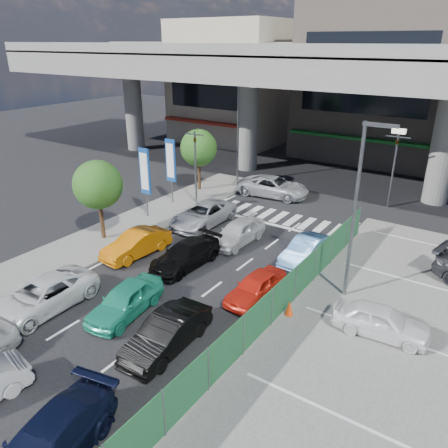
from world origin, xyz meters
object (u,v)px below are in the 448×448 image
Objects in this scene: sedan_white_mid_left at (42,296)px; sedan_black_mid at (185,255)px; traffic_light_left at (195,150)px; traffic_light_right at (396,153)px; minivan_navy_back at (46,447)px; kei_truck_front_right at (306,250)px; taxi_orange_right at (256,287)px; taxi_orange_left at (136,244)px; taxi_teal_mid at (125,300)px; parked_sedan_white at (381,321)px; crossing_wagon_silver at (274,187)px; street_lamp_left at (240,125)px; wagon_silver_front_left at (203,214)px; hatch_black_mid_right at (167,333)px; signboard_far at (171,162)px; signboard_near at (145,173)px; traffic_cone at (289,308)px; street_lamp_right at (360,199)px; tree_near at (98,185)px; tree_far at (199,148)px; sedan_white_front_mid at (238,232)px.

sedan_white_mid_left is 7.14m from sedan_black_mid.
traffic_light_left and traffic_light_right have the same top height.
minivan_navy_back reaches higher than kei_truck_front_right.
kei_truck_front_right is at bearing 75.56° from minivan_navy_back.
taxi_orange_left is at bearing -176.39° from taxi_orange_right.
taxi_teal_mid reaches higher than parked_sedan_white.
taxi_teal_mid is 0.98× the size of taxi_orange_left.
taxi_orange_left is 1.06× the size of kei_truck_front_right.
crossing_wagon_silver is (-6.40, 8.37, 0.10)m from kei_truck_front_right.
street_lamp_left is 1.61× the size of wagon_silver_front_left.
kei_truck_front_right is at bearing -20.36° from traffic_light_left.
minivan_navy_back is 1.14× the size of hatch_black_mid_right.
traffic_light_left is at bearing 35.70° from signboard_far.
signboard_near is 13.97m from traffic_cone.
signboard_far is (-1.40, -1.01, -0.87)m from traffic_light_left.
traffic_light_left is 17.71m from parked_sedan_white.
taxi_teal_mid is at bearing -179.91° from crossing_wagon_silver.
traffic_cone is (2.91, 4.52, -0.29)m from hatch_black_mid_right.
street_lamp_right is at bearing -82.66° from traffic_light_right.
tree_near reaches higher than sedan_white_mid_left.
taxi_orange_right is 9.14m from wagon_silver_front_left.
street_lamp_right reaches higher than kei_truck_front_right.
sedan_black_mid is 1.18× the size of parked_sedan_white.
sedan_white_mid_left is 1.28× the size of kei_truck_front_right.
taxi_teal_mid is at bearing -35.18° from tree_near.
wagon_silver_front_left is at bearing 163.61° from street_lamp_right.
parked_sedan_white is at bearing -22.21° from wagon_silver_front_left.
minivan_navy_back is 11.98m from sedan_black_mid.
street_lamp_right is at bearing -7.90° from signboard_near.
signboard_far reaches higher than taxi_orange_left.
traffic_cone is (11.80, -8.93, -3.53)m from traffic_light_left.
taxi_teal_mid is 0.96× the size of hatch_black_mid_right.
tree_far reaches higher than taxi_orange_left.
traffic_light_right is 26.41m from minivan_navy_back.
traffic_light_left is at bearing 133.86° from wagon_silver_front_left.
tree_near is 1.01× the size of minivan_navy_back.
street_lamp_right is at bearing 16.35° from sedan_black_mid.
signboard_near is 6.81× the size of traffic_cone.
signboard_far is 8.37m from sedan_white_front_mid.
street_lamp_right is 17.27m from tree_far.
traffic_light_right is at bearing 50.19° from tree_near.
signboard_near is at bearing 92.87° from tree_near.
tree_near is at bearing 147.78° from hatch_black_mid_right.
hatch_black_mid_right is at bearing -53.95° from sedan_black_mid.
taxi_orange_right is (-1.78, -15.52, -3.32)m from traffic_light_right.
crossing_wagon_silver reaches higher than sedan_black_mid.
minivan_navy_back is 5.69m from hatch_black_mid_right.
traffic_cone is at bearing -33.54° from wagon_silver_front_left.
sedan_black_mid is at bearing 170.68° from traffic_cone.
traffic_light_left is 21.56m from minivan_navy_back.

